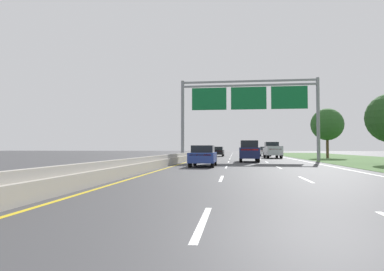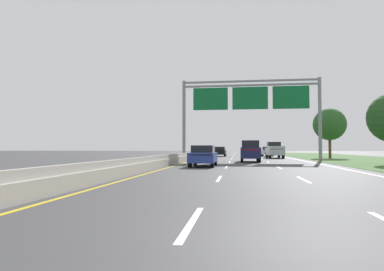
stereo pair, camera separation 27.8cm
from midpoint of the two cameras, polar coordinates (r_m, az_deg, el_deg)
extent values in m
plane|color=#3D3D3F|center=(39.84, 8.87, -4.09)|extent=(220.00, 220.00, 0.00)
cube|color=white|center=(6.49, 0.55, -14.51)|extent=(0.14, 3.00, 0.01)
cube|color=white|center=(15.38, 4.50, -7.30)|extent=(0.14, 3.00, 0.01)
cube|color=white|center=(24.35, 5.52, -5.38)|extent=(0.14, 3.00, 0.01)
cube|color=white|center=(33.33, 5.99, -4.49)|extent=(0.14, 3.00, 0.01)
cube|color=white|center=(42.32, 6.26, -3.98)|extent=(0.14, 3.00, 0.01)
cube|color=white|center=(51.32, 6.44, -3.65)|extent=(0.14, 3.00, 0.01)
cube|color=white|center=(60.32, 6.56, -3.41)|extent=(0.14, 3.00, 0.01)
cube|color=white|center=(69.31, 6.65, -3.24)|extent=(0.14, 3.00, 0.01)
cube|color=white|center=(78.31, 6.72, -3.11)|extent=(0.14, 3.00, 0.01)
cube|color=white|center=(87.31, 6.78, -3.00)|extent=(0.14, 3.00, 0.01)
cube|color=white|center=(15.64, 18.28, -7.11)|extent=(0.14, 3.00, 0.01)
cube|color=white|center=(24.51, 14.24, -5.30)|extent=(0.14, 3.00, 0.01)
cube|color=white|center=(33.46, 12.36, -4.44)|extent=(0.14, 3.00, 0.01)
cube|color=white|center=(42.42, 11.28, -3.95)|extent=(0.14, 3.00, 0.01)
cube|color=white|center=(51.40, 10.57, -3.62)|extent=(0.14, 3.00, 0.01)
cube|color=white|center=(60.38, 10.08, -3.39)|extent=(0.14, 3.00, 0.01)
cube|color=white|center=(69.37, 9.71, -3.22)|extent=(0.14, 3.00, 0.01)
cube|color=white|center=(78.36, 9.43, -3.09)|extent=(0.14, 3.00, 0.01)
cube|color=white|center=(87.36, 9.21, -2.99)|extent=(0.14, 3.00, 0.01)
cube|color=white|center=(40.43, 17.28, -3.98)|extent=(0.16, 106.00, 0.01)
cube|color=gold|center=(40.11, 0.39, -4.09)|extent=(0.16, 106.00, 0.01)
cube|color=#3D602D|center=(42.57, 28.03, -3.72)|extent=(14.00, 110.00, 0.02)
cube|color=#A8A399|center=(40.19, -0.60, -3.70)|extent=(0.60, 110.00, 0.55)
cube|color=#A8A399|center=(40.18, -0.60, -3.10)|extent=(0.25, 110.00, 0.30)
cylinder|color=gray|center=(37.75, -1.82, 2.58)|extent=(0.36, 0.36, 8.96)
cylinder|color=gray|center=(38.30, 20.47, 2.65)|extent=(0.36, 0.36, 8.96)
cube|color=gray|center=(37.90, 9.37, 9.09)|extent=(14.70, 0.24, 0.20)
cube|color=gray|center=(37.81, 9.37, 8.42)|extent=(14.70, 0.24, 0.20)
cube|color=#0C602D|center=(37.49, 2.72, 6.23)|extent=(3.83, 0.12, 2.46)
cube|color=#0C602D|center=(37.40, 9.39, 6.28)|extent=(3.83, 0.12, 2.46)
cube|color=#0C602D|center=(37.81, 16.01, 6.24)|extent=(3.83, 0.12, 2.46)
cube|color=#B2B5BA|center=(46.86, 13.36, -2.63)|extent=(2.14, 5.45, 1.00)
cube|color=black|center=(47.71, 13.22, -1.55)|extent=(1.77, 1.95, 0.78)
cube|color=#B21414|center=(44.23, 13.82, -2.27)|extent=(1.68, 0.12, 0.12)
cube|color=#B2B5BA|center=(45.15, 13.65, -1.89)|extent=(2.05, 2.00, 0.20)
cylinder|color=black|center=(48.59, 12.09, -3.21)|extent=(0.32, 0.85, 0.84)
cylinder|color=black|center=(48.81, 14.07, -3.19)|extent=(0.32, 0.85, 0.84)
cylinder|color=black|center=(44.94, 12.60, -3.30)|extent=(0.32, 0.85, 0.84)
cylinder|color=black|center=(45.18, 14.75, -3.27)|extent=(0.32, 0.85, 0.84)
cube|color=#161E47|center=(33.98, 9.43, -2.91)|extent=(1.93, 4.71, 1.05)
cube|color=black|center=(33.83, 9.42, -1.44)|extent=(1.65, 3.01, 0.68)
cube|color=#B21414|center=(31.67, 9.55, -2.40)|extent=(1.60, 0.09, 0.12)
cylinder|color=black|center=(35.57, 8.03, -3.72)|extent=(0.26, 0.76, 0.76)
cylinder|color=black|center=(35.62, 10.67, -3.70)|extent=(0.26, 0.76, 0.76)
cylinder|color=black|center=(32.38, 8.07, -3.88)|extent=(0.26, 0.76, 0.76)
cylinder|color=black|center=(32.43, 10.97, -3.86)|extent=(0.26, 0.76, 0.76)
cube|color=navy|center=(25.12, 1.61, -3.72)|extent=(1.82, 4.40, 0.72)
cube|color=black|center=(25.06, 1.59, -2.30)|extent=(1.57, 2.30, 0.52)
cube|color=#B21414|center=(22.97, 1.07, -3.33)|extent=(1.53, 0.08, 0.12)
cylinder|color=black|center=(26.71, 0.22, -4.39)|extent=(0.22, 0.66, 0.66)
cylinder|color=black|center=(26.56, 3.65, -4.40)|extent=(0.22, 0.66, 0.66)
cylinder|color=black|center=(23.75, -0.68, -4.68)|extent=(0.22, 0.66, 0.66)
cylinder|color=black|center=(23.58, 3.19, -4.70)|extent=(0.22, 0.66, 0.66)
cube|color=silver|center=(57.35, 12.14, -2.76)|extent=(1.89, 4.43, 0.72)
cube|color=black|center=(57.30, 12.14, -2.14)|extent=(1.60, 2.32, 0.52)
cube|color=#B21414|center=(55.19, 12.29, -2.57)|extent=(1.53, 0.10, 0.12)
cylinder|color=black|center=(58.80, 11.26, -3.10)|extent=(0.23, 0.66, 0.66)
cylinder|color=black|center=(58.91, 12.82, -3.09)|extent=(0.23, 0.66, 0.66)
cylinder|color=black|center=(55.81, 11.43, -3.16)|extent=(0.23, 0.66, 0.66)
cylinder|color=black|center=(55.93, 13.07, -3.14)|extent=(0.23, 0.66, 0.66)
cube|color=black|center=(54.19, 4.29, -2.85)|extent=(1.89, 4.43, 0.72)
cube|color=black|center=(54.13, 4.29, -2.19)|extent=(1.60, 2.33, 0.52)
cube|color=#B21414|center=(52.03, 4.13, -2.64)|extent=(1.53, 0.11, 0.12)
cylinder|color=black|center=(55.75, 3.58, -3.20)|extent=(0.23, 0.66, 0.66)
cylinder|color=black|center=(55.64, 5.22, -3.19)|extent=(0.23, 0.66, 0.66)
cylinder|color=black|center=(52.76, 3.32, -3.26)|extent=(0.23, 0.66, 0.66)
cylinder|color=black|center=(52.65, 5.05, -3.26)|extent=(0.23, 0.66, 0.66)
cylinder|color=#4C3823|center=(48.90, 21.90, -1.92)|extent=(0.36, 0.36, 2.85)
sphere|color=#285623|center=(49.00, 21.85, 1.77)|extent=(4.34, 4.34, 4.34)
camera|label=1|loc=(0.14, -90.33, 0.01)|focal=31.36mm
camera|label=2|loc=(0.14, 89.67, -0.01)|focal=31.36mm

